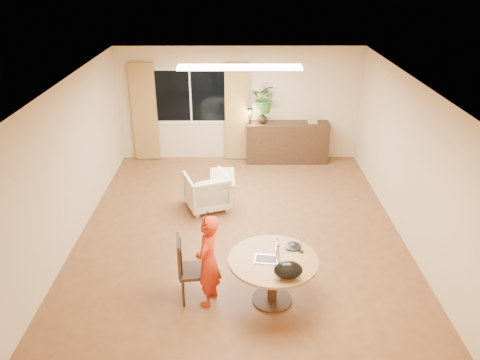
{
  "coord_description": "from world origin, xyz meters",
  "views": [
    {
      "loc": [
        -0.04,
        -7.1,
        4.29
      ],
      "look_at": [
        -0.0,
        -0.2,
        1.03
      ],
      "focal_mm": 35.0,
      "sensor_mm": 36.0,
      "label": 1
    }
  ],
  "objects_px": {
    "child": "(208,261)",
    "sideboard": "(287,142)",
    "armchair": "(207,191)",
    "dining_chair": "(195,269)",
    "dining_table": "(273,268)"
  },
  "relations": [
    {
      "from": "child",
      "to": "sideboard",
      "type": "relative_size",
      "value": 0.72
    },
    {
      "from": "child",
      "to": "sideboard",
      "type": "height_order",
      "value": "child"
    },
    {
      "from": "dining_table",
      "to": "armchair",
      "type": "relative_size",
      "value": 1.58
    },
    {
      "from": "dining_table",
      "to": "child",
      "type": "bearing_deg",
      "value": -179.13
    },
    {
      "from": "armchair",
      "to": "sideboard",
      "type": "relative_size",
      "value": 0.41
    },
    {
      "from": "child",
      "to": "sideboard",
      "type": "distance_m",
      "value": 5.2
    },
    {
      "from": "child",
      "to": "armchair",
      "type": "relative_size",
      "value": 1.75
    },
    {
      "from": "dining_table",
      "to": "armchair",
      "type": "height_order",
      "value": "armchair"
    },
    {
      "from": "dining_chair",
      "to": "sideboard",
      "type": "relative_size",
      "value": 0.51
    },
    {
      "from": "dining_chair",
      "to": "child",
      "type": "height_order",
      "value": "child"
    },
    {
      "from": "dining_table",
      "to": "sideboard",
      "type": "distance_m",
      "value": 4.99
    },
    {
      "from": "dining_table",
      "to": "armchair",
      "type": "xyz_separation_m",
      "value": [
        -1.05,
        2.7,
        -0.19
      ]
    },
    {
      "from": "child",
      "to": "dining_table",
      "type": "bearing_deg",
      "value": 108.0
    },
    {
      "from": "dining_chair",
      "to": "armchair",
      "type": "xyz_separation_m",
      "value": [
        0.01,
        2.63,
        -0.13
      ]
    },
    {
      "from": "dining_chair",
      "to": "child",
      "type": "bearing_deg",
      "value": -31.26
    }
  ]
}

